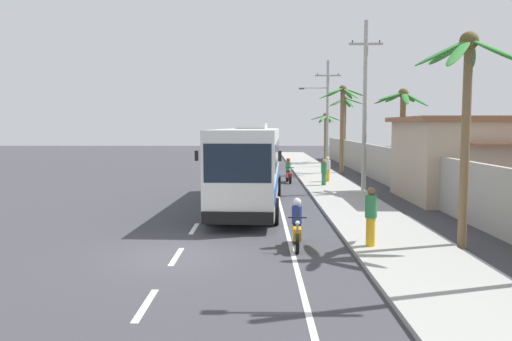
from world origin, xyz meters
The scene contains 17 objects.
ground_plane centered at (0.00, 0.00, 0.00)m, with size 160.00×160.00×0.00m, color #3A3A3F.
sidewalk_kerb centered at (6.80, 10.00, 0.07)m, with size 3.20×90.00×0.14m, color #999993.
lane_markings centered at (2.15, 14.61, 0.00)m, with size 3.56×71.00×0.01m.
boundary_wall centered at (10.60, 14.00, 1.21)m, with size 0.24×60.00×2.41m, color #9E998E.
coach_bus_foreground centered at (1.96, 9.13, 2.04)m, with size 3.45×12.57×3.92m.
motorcycle_beside_bus centered at (3.59, 1.09, 0.64)m, with size 0.56×1.96×1.55m.
motorcycle_trailing centered at (4.35, 19.10, 0.66)m, with size 0.56×1.96×1.64m.
pedestrian_near_kerb centered at (5.80, 0.73, 1.09)m, with size 0.36×0.36×1.80m.
pedestrian_midwalk centered at (6.38, 16.51, 0.97)m, with size 0.36×0.36×1.60m.
pedestrian_far_walk centered at (6.87, 18.53, 0.99)m, with size 0.36×0.36×1.63m.
utility_pole_mid centered at (8.30, 14.02, 4.96)m, with size 1.87×0.24×9.57m.
utility_pole_far centered at (8.39, 30.91, 5.09)m, with size 3.69×0.24×9.53m.
palm_nearest centered at (8.83, 34.68, 3.57)m, with size 2.96×2.72×5.02m.
palm_second centered at (8.83, 24.93, 4.76)m, with size 3.88×3.52×6.90m.
palm_third centered at (10.95, 36.40, 4.88)m, with size 3.47×3.42×6.72m.
palm_fourth centered at (10.30, 13.61, 4.25)m, with size 3.13×3.14×5.84m.
palm_farthest centered at (8.69, 1.00, 4.92)m, with size 3.56×3.43×6.61m.
Camera 1 is at (2.42, -14.45, 3.80)m, focal length 35.50 mm.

